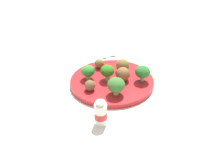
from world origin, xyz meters
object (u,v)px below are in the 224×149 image
object	(u,v)px
meatball_center	(123,65)
meatball_back_left	(123,74)
broccoli_floret_mid_right	(143,72)
meatball_mid_right	(99,64)
napkin	(108,51)
yogurt_bottle	(101,114)
broccoli_floret_front_right	(116,85)
plate	(112,82)
broccoli_floret_back_right	(88,71)
fork	(112,50)
meatball_far_rim	(90,85)
knife	(104,50)
broccoli_floret_front_left	(107,72)

from	to	relation	value
meatball_center	meatball_back_left	distance (m)	0.06
broccoli_floret_mid_right	meatball_mid_right	bearing A→B (deg)	-123.26
napkin	yogurt_bottle	world-z (taller)	yogurt_bottle
meatball_center	meatball_back_left	world-z (taller)	same
broccoli_floret_front_right	yogurt_bottle	world-z (taller)	yogurt_bottle
plate	broccoli_floret_front_right	bearing A→B (deg)	6.44
meatball_back_left	meatball_mid_right	size ratio (longest dim) A/B	1.37
broccoli_floret_mid_right	broccoli_floret_back_right	distance (m)	0.18
meatball_center	fork	distance (m)	0.19
meatball_far_rim	fork	xyz separation A→B (m)	(-0.30, 0.08, -0.03)
broccoli_floret_mid_right	napkin	world-z (taller)	broccoli_floret_mid_right
broccoli_floret_mid_right	meatball_back_left	distance (m)	0.06
plate	meatball_center	bearing A→B (deg)	144.37
meatball_back_left	knife	xyz separation A→B (m)	(-0.24, -0.06, -0.03)
broccoli_floret_front_left	fork	size ratio (longest dim) A/B	0.44
broccoli_floret_back_right	fork	xyz separation A→B (m)	(-0.23, 0.09, -0.04)
meatball_far_rim	meatball_back_left	xyz separation A→B (m)	(-0.05, 0.11, 0.01)
meatball_mid_right	knife	world-z (taller)	meatball_mid_right
broccoli_floret_back_right	meatball_mid_right	bearing A→B (deg)	153.17
broccoli_floret_mid_right	meatball_far_rim	distance (m)	0.18
meatball_back_left	knife	bearing A→B (deg)	-165.70
napkin	meatball_mid_right	bearing A→B (deg)	-11.27
meatball_back_left	knife	distance (m)	0.25
broccoli_floret_mid_right	meatball_far_rim	bearing A→B (deg)	-74.38
fork	meatball_back_left	bearing A→B (deg)	6.18
broccoli_floret_back_right	fork	size ratio (longest dim) A/B	0.40
broccoli_floret_front_left	meatball_center	xyz separation A→B (m)	(-0.06, 0.05, -0.01)
broccoli_floret_front_right	broccoli_floret_front_left	bearing A→B (deg)	-162.46
meatball_mid_right	fork	distance (m)	0.17
knife	meatball_far_rim	bearing A→B (deg)	-8.40
meatball_center	knife	xyz separation A→B (m)	(-0.19, -0.07, -0.03)
meatball_mid_right	napkin	size ratio (longest dim) A/B	0.20
broccoli_floret_back_right	plate	bearing A→B (deg)	83.93
meatball_center	yogurt_bottle	world-z (taller)	yogurt_bottle
plate	broccoli_floret_front_right	world-z (taller)	broccoli_floret_front_right
broccoli_floret_front_left	broccoli_floret_back_right	size ratio (longest dim) A/B	1.10
meatball_far_rim	knife	xyz separation A→B (m)	(-0.30, 0.04, -0.03)
broccoli_floret_front_right	knife	world-z (taller)	broccoli_floret_front_right
plate	broccoli_floret_mid_right	bearing A→B (deg)	83.38
plate	broccoli_floret_mid_right	size ratio (longest dim) A/B	5.07
meatball_mid_right	meatball_far_rim	bearing A→B (deg)	-11.41
plate	napkin	world-z (taller)	plate
plate	broccoli_floret_back_right	world-z (taller)	broccoli_floret_back_right
broccoli_floret_front_right	meatball_center	bearing A→B (deg)	168.03
broccoli_floret_front_right	meatball_far_rim	xyz separation A→B (m)	(-0.03, -0.08, -0.02)
broccoli_floret_mid_right	broccoli_floret_front_left	bearing A→B (deg)	-93.48
broccoli_floret_front_left	yogurt_bottle	world-z (taller)	yogurt_bottle
meatball_mid_right	broccoli_floret_back_right	bearing A→B (deg)	-26.83
napkin	fork	world-z (taller)	fork
broccoli_floret_mid_right	broccoli_floret_back_right	bearing A→B (deg)	-96.37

